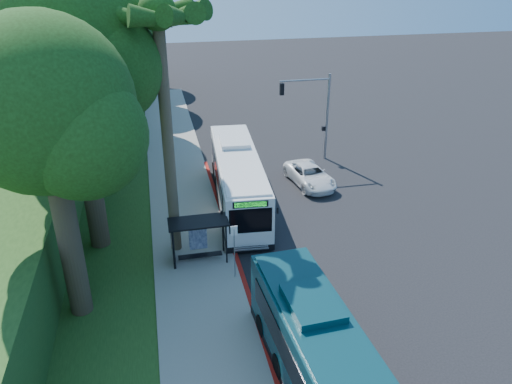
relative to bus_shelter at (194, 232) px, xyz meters
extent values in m
plane|color=black|center=(7.26, 2.86, -1.81)|extent=(140.00, 140.00, 0.00)
cube|color=gray|center=(-0.04, 2.86, -1.75)|extent=(4.50, 70.00, 0.12)
cube|color=#A01811|center=(2.26, -1.14, -1.74)|extent=(0.25, 30.00, 0.13)
cube|color=#234719|center=(-5.74, 7.86, -1.78)|extent=(8.00, 70.00, 0.06)
cube|color=black|center=(0.26, -0.14, 0.69)|extent=(3.20, 1.50, 0.10)
cube|color=black|center=(-1.19, -0.14, -0.61)|extent=(0.06, 1.30, 2.20)
cube|color=navy|center=(0.26, 0.56, -0.56)|extent=(1.00, 0.12, 1.70)
cube|color=black|center=(0.26, -0.24, -1.36)|extent=(2.40, 0.40, 0.06)
cube|color=black|center=(-1.14, 0.46, -0.61)|extent=(0.08, 0.08, 2.40)
cube|color=black|center=(1.66, 0.46, -0.61)|extent=(0.08, 0.08, 2.40)
cube|color=black|center=(-1.14, -0.74, -0.61)|extent=(0.08, 0.08, 2.40)
cube|color=black|center=(1.66, -0.74, -0.61)|extent=(0.08, 0.08, 2.40)
cylinder|color=gray|center=(1.86, -2.14, -0.31)|extent=(0.06, 0.06, 3.00)
cube|color=white|center=(1.86, -2.14, 1.09)|extent=(0.35, 0.04, 0.55)
cylinder|color=gray|center=(12.06, 12.86, 1.69)|extent=(0.20, 0.20, 7.00)
cylinder|color=gray|center=(10.06, 12.86, 4.79)|extent=(4.00, 0.14, 0.14)
cube|color=black|center=(8.26, 12.86, 4.19)|extent=(0.30, 0.30, 0.90)
cube|color=black|center=(11.81, 12.86, 0.79)|extent=(0.25, 0.25, 0.35)
cylinder|color=#4C3F2D|center=(-0.94, 1.36, 4.69)|extent=(0.60, 0.60, 13.00)
sphere|color=#1B360E|center=(-0.94, 1.36, 11.19)|extent=(1.80, 1.80, 1.80)
cylinder|color=#382B1E|center=(-5.24, 2.86, 3.44)|extent=(1.10, 1.10, 10.50)
sphere|color=#1B360E|center=(-5.24, 2.86, 9.89)|extent=(8.00, 8.00, 8.00)
sphere|color=#1B360E|center=(-3.64, 1.66, 8.69)|extent=(5.60, 5.60, 5.60)
sphere|color=#1B360E|center=(-6.64, 4.26, 8.99)|extent=(5.20, 5.20, 5.20)
cylinder|color=#382B1E|center=(-6.24, 10.86, 4.14)|extent=(1.18, 1.18, 11.90)
sphere|color=#1B360E|center=(-4.24, 9.36, 10.09)|extent=(7.00, 7.00, 7.00)
sphere|color=#1B360E|center=(-7.99, 12.61, 10.43)|extent=(6.50, 6.50, 6.50)
cylinder|color=#382B1E|center=(-4.74, 18.86, 3.09)|extent=(1.06, 1.06, 9.80)
sphere|color=#1B360E|center=(-4.74, 18.86, 9.11)|extent=(8.40, 8.40, 8.40)
sphere|color=#1B360E|center=(-3.06, 17.60, 7.99)|extent=(5.88, 5.88, 5.88)
sphere|color=#1B360E|center=(-6.21, 20.33, 8.27)|extent=(5.46, 5.46, 5.46)
cylinder|color=#382B1E|center=(-6.74, 26.86, 3.79)|extent=(1.14, 1.14, 11.20)
sphere|color=#1B360E|center=(-4.82, 25.42, 9.39)|extent=(6.72, 6.72, 6.72)
cylinder|color=#382B1E|center=(-4.24, 34.86, 2.74)|extent=(1.02, 1.02, 9.10)
sphere|color=#1B360E|center=(-4.24, 34.86, 8.33)|extent=(8.00, 8.00, 8.00)
sphere|color=#1B360E|center=(-2.64, 33.66, 7.29)|extent=(5.60, 5.60, 5.60)
sphere|color=#1B360E|center=(-5.64, 36.26, 7.55)|extent=(5.20, 5.20, 5.20)
cylinder|color=#382B1E|center=(-3.24, 42.86, 2.39)|extent=(0.98, 0.98, 8.40)
sphere|color=#1B360E|center=(-3.24, 42.86, 7.55)|extent=(7.00, 7.00, 7.00)
sphere|color=#1B360E|center=(-1.84, 41.81, 6.59)|extent=(4.90, 4.90, 4.90)
sphere|color=#1B360E|center=(-4.47, 44.08, 6.83)|extent=(4.55, 4.55, 4.55)
cylinder|color=#382B1E|center=(-5.74, -3.14, 2.74)|extent=(1.02, 1.02, 9.10)
sphere|color=#1B360E|center=(-5.74, -3.14, 8.33)|extent=(7.20, 7.20, 7.20)
sphere|color=#1B360E|center=(-4.30, -4.22, 7.29)|extent=(5.04, 5.04, 5.04)
sphere|color=#1B360E|center=(-7.00, -1.88, 7.55)|extent=(4.68, 4.68, 4.68)
cube|color=silver|center=(3.60, 6.41, 0.09)|extent=(3.61, 12.98, 3.04)
cube|color=black|center=(3.60, 6.41, -1.49)|extent=(3.64, 13.04, 0.37)
cube|color=black|center=(3.63, 6.95, 0.38)|extent=(3.48, 10.17, 1.17)
cube|color=black|center=(3.15, 0.07, 0.33)|extent=(2.40, 0.30, 1.50)
cube|color=black|center=(4.04, 12.75, 0.44)|extent=(2.18, 0.28, 1.07)
cube|color=#19E533|center=(3.15, 0.06, 1.34)|extent=(1.77, 0.23, 0.30)
cube|color=silver|center=(3.60, 6.41, 1.67)|extent=(3.35, 12.32, 0.13)
cube|color=silver|center=(3.75, 8.55, 1.85)|extent=(2.09, 2.80, 0.37)
cylinder|color=black|center=(2.08, 2.41, -1.27)|extent=(0.39, 1.09, 1.07)
cylinder|color=black|center=(4.54, 2.24, -1.27)|extent=(0.39, 1.09, 1.07)
cylinder|color=black|center=(2.71, 11.36, -1.27)|extent=(0.39, 1.09, 1.07)
cylinder|color=black|center=(5.17, 11.19, -1.27)|extent=(0.39, 1.09, 1.07)
cube|color=#0A323A|center=(3.77, -11.21, 0.02)|extent=(3.33, 12.50, 2.94)
cube|color=black|center=(3.74, -10.69, 0.31)|extent=(3.23, 9.79, 1.13)
cube|color=black|center=(3.42, -5.09, 0.36)|extent=(2.11, 0.24, 1.03)
cube|color=#0A323A|center=(3.77, -11.21, 1.54)|extent=(3.08, 11.87, 0.12)
cube|color=#0A323A|center=(3.65, -9.15, 1.72)|extent=(1.98, 2.68, 0.36)
cylinder|color=black|center=(2.31, -6.58, -1.29)|extent=(0.37, 1.05, 1.03)
cylinder|color=black|center=(4.69, -6.45, -1.29)|extent=(0.37, 1.05, 1.03)
imported|color=white|center=(9.27, 8.24, -1.09)|extent=(3.04, 5.45, 1.44)
camera|label=1|loc=(-1.64, -23.47, 13.78)|focal=35.00mm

